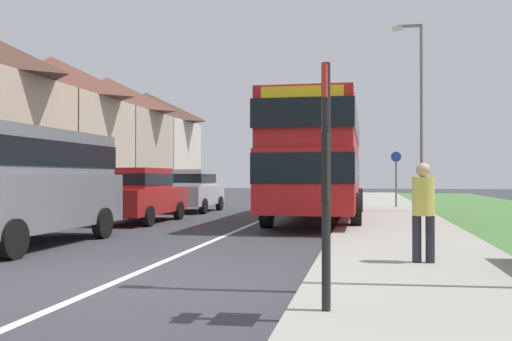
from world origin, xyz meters
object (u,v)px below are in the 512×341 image
Objects in this scene: double_decker_bus at (319,155)px; parked_car_red at (138,193)px; pedestrian_at_stop at (423,207)px; parked_van_grey at (22,177)px; cycle_route_sign at (396,177)px; bus_stop_sign at (326,168)px; street_lamp_mid at (419,105)px; parked_car_silver at (191,189)px.

double_decker_bus is 2.33× the size of parked_car_red.
parked_van_grey is at bearing 169.28° from pedestrian_at_stop.
parked_van_grey is at bearing -119.71° from cycle_route_sign.
parked_car_red is (-0.02, 6.16, -0.50)m from parked_van_grey.
pedestrian_at_stop is at bearing -91.48° from cycle_route_sign.
parked_van_grey is 8.26m from bus_stop_sign.
street_lamp_mid reaches higher than pedestrian_at_stop.
parked_car_silver is 1.55× the size of cycle_route_sign.
parked_van_grey is at bearing -127.50° from street_lamp_mid.
parked_car_red is 11.01m from pedestrian_at_stop.
cycle_route_sign is (2.81, 6.57, -0.71)m from double_decker_bus.
parked_car_silver is at bearing 146.96° from double_decker_bus.
pedestrian_at_stop is (2.39, -9.49, -1.17)m from double_decker_bus.
parked_car_red is at bearing -148.26° from street_lamp_mid.
parked_van_grey is 1.27× the size of parked_car_red.
street_lamp_mid is at bearing 46.94° from double_decker_bus.
parked_van_grey is 2.14× the size of bus_stop_sign.
street_lamp_mid is (2.38, 16.67, 2.64)m from bus_stop_sign.
parked_car_silver is at bearing -178.89° from street_lamp_mid.
pedestrian_at_stop is 3.71m from bus_stop_sign.
parked_car_red is 0.60× the size of street_lamp_mid.
parked_van_grey is 11.57m from parked_car_silver.
cycle_route_sign is 4.01m from street_lamp_mid.
parked_car_silver is 8.84m from cycle_route_sign.
parked_car_red is at bearing 135.96° from pedestrian_at_stop.
parked_car_red is 12.94m from bus_stop_sign.
parked_car_silver reaches higher than pedestrian_at_stop.
parked_car_silver is 17.78m from bus_stop_sign.
street_lamp_mid is at bearing 85.20° from pedestrian_at_stop.
parked_car_red is at bearing 90.15° from parked_van_grey.
parked_car_red is 5.41m from parked_car_silver.
double_decker_bus is 1.83× the size of parked_van_grey.
cycle_route_sign reaches higher than parked_car_red.
double_decker_bus is 12.98m from bus_stop_sign.
parked_van_grey reaches higher than parked_car_red.
cycle_route_sign reaches higher than parked_van_grey.
cycle_route_sign is at bearing 45.28° from parked_car_red.
double_decker_bus reaches higher than bus_stop_sign.
pedestrian_at_stop is (7.90, -1.50, -0.46)m from parked_van_grey.
bus_stop_sign is at bearing -94.94° from cycle_route_sign.
street_lamp_mid is (8.99, 0.17, 3.24)m from parked_car_silver.
parked_car_red is 1.69× the size of bus_stop_sign.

